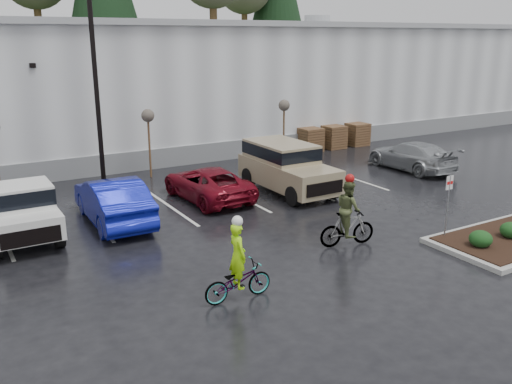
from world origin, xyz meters
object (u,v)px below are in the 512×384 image
pallet_stack_c (357,134)px  fire_lane_sign (448,199)px  car_red (207,183)px  sapling_east (284,109)px  car_far_silver (411,156)px  pallet_stack_b (333,137)px  car_blue (113,200)px  pallet_stack_a (310,140)px  cyclist_hivis (238,274)px  sapling_mid (148,119)px  suv_tan (288,168)px  pickup_white (17,207)px  cyclist_olive (348,220)px  lamppost (94,55)px

pallet_stack_c → fire_lane_sign: 16.07m
fire_lane_sign → car_red: (-4.58, 8.15, -0.74)m
sapling_east → car_far_silver: size_ratio=0.66×
pallet_stack_b → car_red: 12.34m
car_blue → car_far_silver: car_blue is taller
pallet_stack_a → cyclist_hivis: cyclist_hivis is taller
sapling_east → car_blue: sapling_east is taller
sapling_mid → car_far_silver: bearing=-24.2°
sapling_east → pallet_stack_c: 6.42m
pallet_stack_a → pallet_stack_c: size_ratio=1.00×
suv_tan → pickup_white: bearing=178.7°
fire_lane_sign → cyclist_hivis: bearing=-178.9°
car_far_silver → cyclist_hivis: cyclist_hivis is taller
cyclist_olive → pallet_stack_b: bearing=-24.9°
suv_tan → car_far_silver: 7.48m
car_far_silver → sapling_mid: bearing=-24.2°
sapling_east → cyclist_hivis: bearing=-127.5°
car_red → suv_tan: 3.54m
lamppost → cyclist_olive: bearing=-65.4°
pallet_stack_c → cyclist_hivis: (-15.94, -13.95, 0.02)m
pallet_stack_c → cyclist_olive: cyclist_olive is taller
pallet_stack_c → car_far_silver: car_far_silver is taller
sapling_east → cyclist_olive: bearing=-114.3°
pallet_stack_a → car_red: size_ratio=0.28×
sapling_mid → car_blue: bearing=-121.6°
sapling_east → sapling_mid: bearing=180.0°
car_blue → suv_tan: (7.56, 0.13, 0.21)m
pickup_white → suv_tan: size_ratio=1.02×
sapling_mid → pallet_stack_c: size_ratio=2.37×
pallet_stack_a → cyclist_hivis: bearing=-131.7°
pallet_stack_b → pallet_stack_c: same height
sapling_east → suv_tan: sapling_east is taller
pallet_stack_a → car_far_silver: size_ratio=0.28×
sapling_mid → pallet_stack_a: sapling_mid is taller
cyclist_olive → suv_tan: bearing=-4.9°
pickup_white → car_far_silver: size_ratio=1.07×
cyclist_hivis → cyclist_olive: size_ratio=0.95×
sapling_mid → pallet_stack_c: (13.50, 1.00, -2.05)m
lamppost → pickup_white: (-3.98, -4.17, -4.71)m
sapling_east → pallet_stack_a: sapling_east is taller
car_blue → cyclist_hivis: (0.96, -7.41, -0.13)m
pickup_white → lamppost: bearing=46.3°
pickup_white → suv_tan: (10.64, -0.24, 0.05)m
car_red → cyclist_olive: bearing=100.6°
pallet_stack_a → sapling_mid: bearing=-174.3°
cyclist_hivis → car_red: bearing=-19.7°
sapling_mid → car_far_silver: sapling_mid is taller
pallet_stack_b → lamppost: bearing=-172.0°
pallet_stack_b → cyclist_olive: cyclist_olive is taller
car_far_silver → suv_tan: bearing=1.4°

